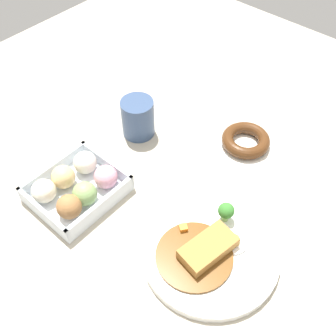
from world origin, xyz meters
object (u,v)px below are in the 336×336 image
Objects in this scene: curry_plate at (209,250)px; donut_box at (76,187)px; coffee_mug at (138,118)px; chocolate_ring_donut at (246,141)px.

curry_plate is 1.44× the size of donut_box.
donut_box is 1.93× the size of coffee_mug.
donut_box reaches higher than chocolate_ring_donut.
curry_plate is 0.31m from chocolate_ring_donut.
donut_box is at bearing -27.24° from chocolate_ring_donut.
coffee_mug is (-0.15, -0.33, 0.03)m from curry_plate.
chocolate_ring_donut is 0.26m from coffee_mug.
curry_plate is at bearing 103.75° from donut_box.
donut_box is 0.23m from coffee_mug.
coffee_mug reaches higher than curry_plate.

